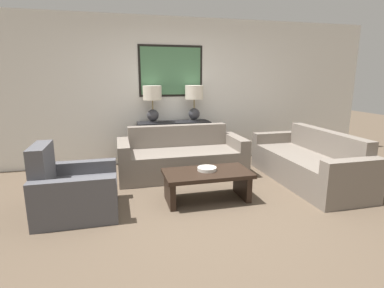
# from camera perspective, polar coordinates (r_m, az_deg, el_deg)

# --- Properties ---
(ground_plane) EXTENTS (20.00, 20.00, 0.00)m
(ground_plane) POSITION_cam_1_polar(r_m,az_deg,el_deg) (3.69, 3.22, -13.12)
(ground_plane) COLOR brown
(back_wall) EXTENTS (8.08, 0.12, 2.65)m
(back_wall) POSITION_cam_1_polar(r_m,az_deg,el_deg) (5.70, -4.06, 9.96)
(back_wall) COLOR silver
(back_wall) RESTS_ON ground_plane
(console_table) EXTENTS (1.31, 0.39, 0.80)m
(console_table) POSITION_cam_1_polar(r_m,az_deg,el_deg) (5.56, -3.40, 0.19)
(console_table) COLOR black
(console_table) RESTS_ON ground_plane
(table_lamp_left) EXTENTS (0.33, 0.33, 0.65)m
(table_lamp_left) POSITION_cam_1_polar(r_m,az_deg,el_deg) (5.38, -7.55, 8.44)
(table_lamp_left) COLOR #333338
(table_lamp_left) RESTS_ON console_table
(table_lamp_right) EXTENTS (0.33, 0.33, 0.65)m
(table_lamp_right) POSITION_cam_1_polar(r_m,az_deg,el_deg) (5.52, 0.42, 8.65)
(table_lamp_right) COLOR #333338
(table_lamp_right) RESTS_ON console_table
(couch_by_back_wall) EXTENTS (2.05, 0.85, 0.79)m
(couch_by_back_wall) POSITION_cam_1_polar(r_m,az_deg,el_deg) (4.97, -1.97, -2.72)
(couch_by_back_wall) COLOR slate
(couch_by_back_wall) RESTS_ON ground_plane
(couch_by_side) EXTENTS (0.85, 2.05, 0.79)m
(couch_by_side) POSITION_cam_1_polar(r_m,az_deg,el_deg) (4.97, 21.29, -3.60)
(couch_by_side) COLOR slate
(couch_by_side) RESTS_ON ground_plane
(coffee_table) EXTENTS (1.13, 0.60, 0.40)m
(coffee_table) POSITION_cam_1_polar(r_m,az_deg,el_deg) (3.95, 2.90, -6.72)
(coffee_table) COLOR black
(coffee_table) RESTS_ON ground_plane
(decorative_bowl) EXTENTS (0.25, 0.25, 0.04)m
(decorative_bowl) POSITION_cam_1_polar(r_m,az_deg,el_deg) (3.95, 2.86, -4.74)
(decorative_bowl) COLOR beige
(decorative_bowl) RESTS_ON coffee_table
(armchair_near_back_wall) EXTENTS (0.90, 0.86, 0.86)m
(armchair_near_back_wall) POSITION_cam_1_polar(r_m,az_deg,el_deg) (3.86, -21.59, -8.41)
(armchair_near_back_wall) COLOR #4C4C51
(armchair_near_back_wall) RESTS_ON ground_plane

